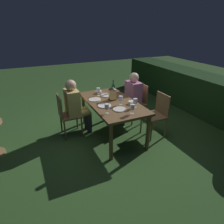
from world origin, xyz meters
TOP-DOWN VIEW (x-y plane):
  - ground_plane at (0.00, 0.00)m, footprint 16.00×16.00m
  - dining_table at (0.00, 0.00)m, footprint 1.62×0.86m
  - chair_side_left_a at (-0.37, -0.82)m, footprint 0.42×0.40m
  - person_in_mustard at (-0.37, -0.63)m, footprint 0.38×0.47m
  - chair_side_right_a at (-0.37, 0.82)m, footprint 0.42×0.40m
  - person_in_pink at (-0.37, 0.63)m, footprint 0.38×0.47m
  - chair_side_right_b at (0.37, 0.82)m, footprint 0.42×0.40m
  - lantern_centerpiece at (-0.10, 0.05)m, footprint 0.15×0.15m
  - green_bottle_on_table at (-0.47, 0.25)m, footprint 0.07×0.07m
  - wine_glass_a at (-0.44, -0.11)m, footprint 0.08×0.08m
  - wine_glass_b at (0.20, 0.08)m, footprint 0.08×0.08m
  - wine_glass_c at (0.45, -0.30)m, footprint 0.08×0.08m
  - wine_glass_d at (0.64, 0.08)m, footprint 0.08×0.08m
  - wine_glass_e at (0.43, 0.26)m, footprint 0.08×0.08m
  - plate_a at (-0.36, 0.06)m, footprint 0.26×0.26m
  - plate_b at (0.40, -0.04)m, footprint 0.23×0.23m
  - plate_c at (-0.23, -0.27)m, footprint 0.25×0.25m
  - plate_d at (0.14, -0.22)m, footprint 0.25×0.25m
  - bowl_olives at (0.26, 0.29)m, footprint 0.13×0.13m
  - bowl_bread at (-0.57, -0.05)m, footprint 0.13×0.13m
  - hedge_backdrop at (0.00, 2.61)m, footprint 6.21×0.77m

SIDE VIEW (x-z plane):
  - ground_plane at x=0.00m, z-range 0.00..0.00m
  - hedge_backdrop at x=0.00m, z-range 0.00..0.94m
  - chair_side_left_a at x=-0.37m, z-range 0.05..0.92m
  - chair_side_right_a at x=-0.37m, z-range 0.05..0.92m
  - chair_side_right_b at x=0.37m, z-range 0.05..0.92m
  - person_in_mustard at x=-0.37m, z-range 0.06..1.21m
  - person_in_pink at x=-0.37m, z-range 0.06..1.21m
  - dining_table at x=0.00m, z-range 0.31..1.04m
  - plate_a at x=-0.36m, z-range 0.73..0.75m
  - plate_b at x=0.40m, z-range 0.73..0.75m
  - plate_c at x=-0.23m, z-range 0.73..0.75m
  - plate_d at x=0.14m, z-range 0.73..0.75m
  - bowl_olives at x=0.26m, z-range 0.73..0.79m
  - bowl_bread at x=-0.57m, z-range 0.73..0.79m
  - green_bottle_on_table at x=-0.47m, z-range 0.69..0.98m
  - wine_glass_a at x=-0.44m, z-range 0.76..0.93m
  - wine_glass_b at x=0.20m, z-range 0.76..0.93m
  - wine_glass_c at x=0.45m, z-range 0.76..0.93m
  - wine_glass_d at x=0.64m, z-range 0.76..0.93m
  - wine_glass_e at x=0.43m, z-range 0.76..0.93m
  - lantern_centerpiece at x=-0.10m, z-range 0.75..1.01m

